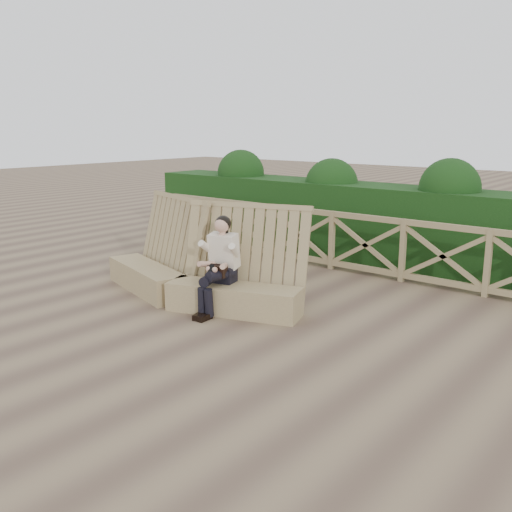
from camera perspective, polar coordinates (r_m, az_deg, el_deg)
The scene contains 5 objects.
ground at distance 7.80m, azimuth -1.86°, elevation -6.98°, with size 60.00×60.00×0.00m, color brown.
bench at distance 8.86m, azimuth -6.48°, elevation -1.96°, with size 3.87×1.33×1.55m.
woman at distance 8.22m, azimuth -3.67°, elevation -0.59°, with size 0.50×0.90×1.40m.
guardrail at distance 10.43m, azimuth 10.89°, elevation 1.10°, with size 10.10×0.09×1.10m.
hedge at distance 11.45m, azimuth 13.83°, elevation 3.00°, with size 12.00×1.20×1.50m, color black.
Camera 1 is at (4.85, -5.50, 2.66)m, focal length 40.00 mm.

